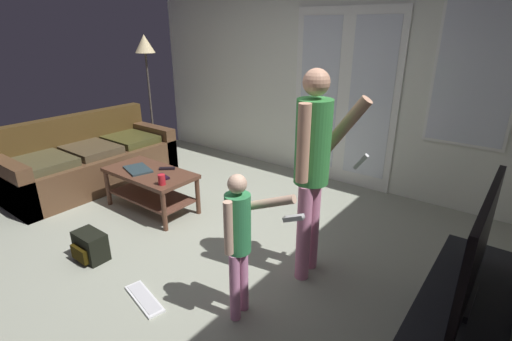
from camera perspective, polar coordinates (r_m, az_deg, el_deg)
The scene contains 15 objects.
ground_plane at distance 3.71m, azimuth -10.36°, elevation -10.61°, with size 5.32×4.64×0.02m, color gray.
wall_back_with_doors at distance 4.96m, azimuth 9.68°, elevation 14.71°, with size 5.32×0.09×2.87m.
leather_couch at distance 5.25m, azimuth -23.88°, elevation 1.22°, with size 0.90×2.05×0.85m.
coffee_table at distance 4.26m, azimuth -15.72°, elevation -1.65°, with size 1.04×0.53×0.45m.
tv_stand at distance 2.63m, azimuth 28.09°, elevation -21.42°, with size 0.45×1.48×0.49m.
flat_screen_tv at distance 2.31m, azimuth 30.57°, elevation -10.42°, with size 0.08×1.01×0.66m.
person_adult at distance 2.82m, azimuth 8.69°, elevation 1.58°, with size 0.48×0.49×1.66m.
person_child at distance 2.49m, azimuth -2.47°, elevation -9.75°, with size 0.48×0.34×1.07m.
floor_lamp at distance 5.94m, azimuth -16.43°, elevation 16.55°, with size 0.29×0.29×1.81m.
backpack at distance 3.64m, azimuth -23.90°, elevation -10.48°, with size 0.30×0.22×0.25m.
loose_keyboard at distance 3.09m, azimuth -16.60°, elevation -18.15°, with size 0.46×0.23×0.02m.
laptop_closed at distance 4.28m, azimuth -17.51°, elevation 0.18°, with size 0.34×0.22×0.02m, color #293A40.
cup_near_edge at distance 3.82m, azimuth -14.13°, elevation -1.35°, with size 0.07×0.07×0.11m, color red.
tv_remote_black at distance 4.01m, azimuth -13.81°, elevation -0.88°, with size 0.17×0.05×0.02m, color black.
dvd_remote_slim at distance 4.22m, azimuth -13.35°, elevation 0.30°, with size 0.17×0.05×0.02m, color black.
Camera 1 is at (2.40, -2.07, 1.93)m, focal length 26.33 mm.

